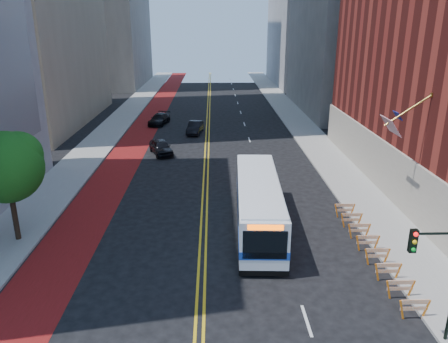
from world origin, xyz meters
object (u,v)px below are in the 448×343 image
car_a (161,147)px  car_c (159,119)px  transit_bus (258,203)px  car_b (195,128)px  traffic_signal (438,264)px  street_tree (7,164)px

car_a → car_c: 13.86m
transit_bus → car_b: (-5.03, 25.67, -1.00)m
traffic_signal → car_b: size_ratio=1.17×
car_c → street_tree: bearing=-87.0°
traffic_signal → car_b: (-10.91, 36.65, -3.01)m
street_tree → car_a: street_tree is taller
transit_bus → car_a: bearing=118.3°
traffic_signal → transit_bus: (-5.89, 10.98, -2.01)m
car_a → transit_bus: bearing=-85.1°
car_b → traffic_signal: bearing=-66.3°
street_tree → car_b: 29.10m
transit_bus → car_b: size_ratio=2.78×
traffic_signal → car_c: traffic_signal is taller
car_a → car_c: (-1.74, 13.75, -0.04)m
transit_bus → car_b: transit_bus is taller
car_a → street_tree: bearing=-130.6°
transit_bus → car_c: 32.29m
street_tree → car_c: bearing=81.4°
transit_bus → car_a: (-8.16, 16.97, -0.99)m
traffic_signal → car_c: size_ratio=1.07×
car_a → car_c: bearing=76.4°
traffic_signal → car_a: (-14.04, 27.95, -2.99)m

